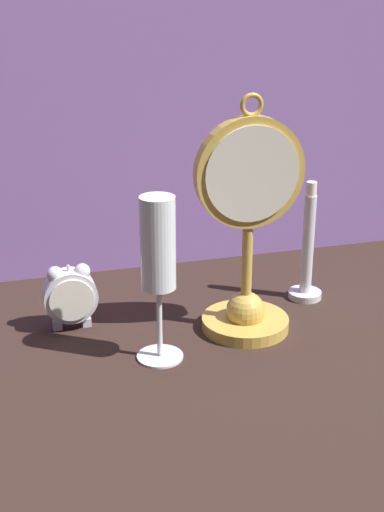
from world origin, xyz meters
The scene contains 6 objects.
ground_plane centered at (0.00, 0.00, 0.00)m, with size 4.00×4.00×0.00m, color black.
fabric_backdrop_drape centered at (0.00, 0.33, 0.37)m, with size 1.58×0.01×0.73m, color #8460A8.
pocket_watch_on_stand centered at (0.07, 0.07, 0.12)m, with size 0.14×0.12×0.32m.
alarm_clock_twin_bell centered at (-0.15, 0.13, 0.05)m, with size 0.07×0.03×0.09m.
champagne_flute centered at (-0.06, 0.02, 0.14)m, with size 0.06×0.06×0.21m.
brass_candlestick centered at (0.19, 0.14, 0.06)m, with size 0.05×0.05×0.18m.
Camera 1 is at (-0.24, -0.74, 0.45)m, focal length 50.00 mm.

